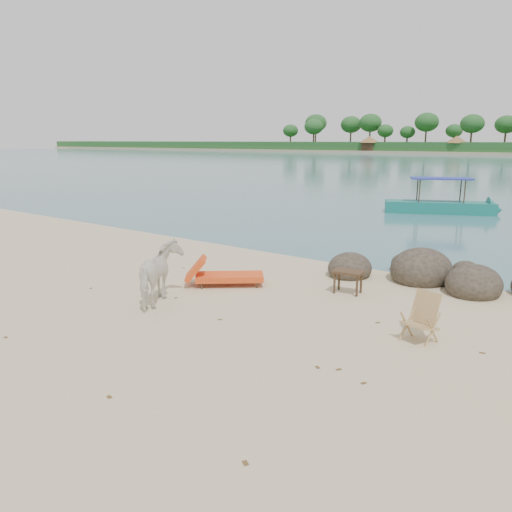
% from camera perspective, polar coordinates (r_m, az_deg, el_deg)
% --- Properties ---
extents(boulders, '(6.39, 2.94, 1.18)m').
position_cam_1_polar(boulders, '(13.50, 20.48, -2.28)').
color(boulders, '#302920').
rests_on(boulders, ground).
extents(cow, '(1.46, 1.75, 1.35)m').
position_cam_1_polar(cow, '(11.32, -10.86, -2.16)').
color(cow, white).
rests_on(cow, ground).
extents(side_table, '(0.74, 0.54, 0.55)m').
position_cam_1_polar(side_table, '(12.13, 10.44, -3.09)').
color(side_table, '#2F2413').
rests_on(side_table, ground).
extents(lounge_chair, '(2.10, 1.92, 0.63)m').
position_cam_1_polar(lounge_chair, '(12.60, -3.04, -2.08)').
color(lounge_chair, '#F0501C').
rests_on(lounge_chair, ground).
extents(deck_chair, '(0.72, 0.76, 0.88)m').
position_cam_1_polar(deck_chair, '(9.56, 18.23, -6.95)').
color(deck_chair, tan).
rests_on(deck_chair, ground).
extents(boat_near, '(6.01, 3.73, 2.92)m').
position_cam_1_polar(boat_near, '(27.27, 20.38, 7.77)').
color(boat_near, '#146D63').
rests_on(boat_near, water).
extents(dead_leaves, '(8.83, 6.60, 0.00)m').
position_cam_1_polar(dead_leaves, '(9.68, -3.29, -8.79)').
color(dead_leaves, brown).
rests_on(dead_leaves, ground).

